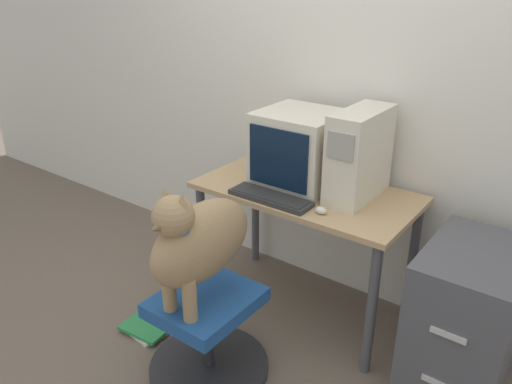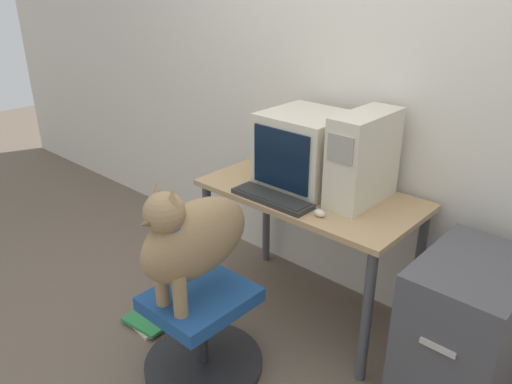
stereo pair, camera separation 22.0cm
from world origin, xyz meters
name	(u,v)px [view 1 (the left image)]	position (x,y,z in m)	size (l,w,h in m)	color
ground_plane	(271,333)	(0.00, 0.00, 0.00)	(12.00, 12.00, 0.00)	#6B5B4C
wall_back	(346,78)	(0.00, 0.69, 1.30)	(8.00, 0.05, 2.60)	silver
desk	(305,208)	(0.00, 0.31, 0.65)	(1.18, 0.62, 0.76)	tan
crt_monitor	(300,148)	(-0.09, 0.37, 0.96)	(0.43, 0.43, 0.40)	beige
pc_tower	(359,155)	(0.25, 0.39, 0.99)	(0.18, 0.44, 0.46)	beige
keyboard	(270,198)	(-0.08, 0.09, 0.78)	(0.45, 0.14, 0.03)	#2D2D2D
computer_mouse	(321,210)	(0.21, 0.10, 0.78)	(0.06, 0.04, 0.04)	beige
office_chair	(208,336)	(-0.09, -0.41, 0.21)	(0.60, 0.60, 0.45)	#262628
dog	(198,240)	(-0.09, -0.44, 0.76)	(0.23, 0.59, 0.60)	#9E7F56
filing_cabinet	(465,322)	(0.92, 0.23, 0.37)	(0.42, 0.61, 0.74)	#4C4C51
book_stack_floor	(145,330)	(-0.57, -0.42, 0.02)	(0.27, 0.17, 0.04)	silver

